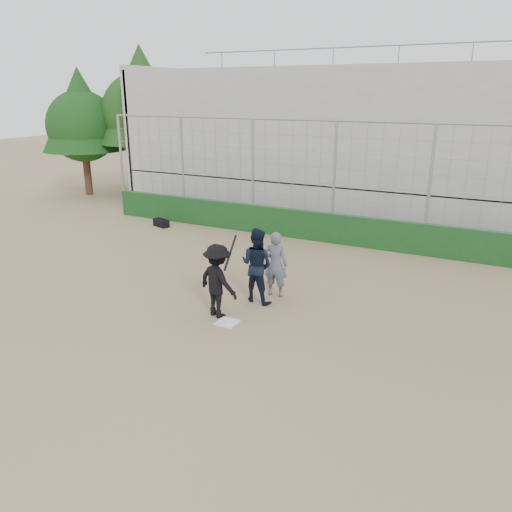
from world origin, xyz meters
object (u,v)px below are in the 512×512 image
at_px(equipment_bag, 161,223).
at_px(batter_at_plate, 218,281).
at_px(catcher_crouched, 256,277).
at_px(umpire, 275,267).

bearing_deg(equipment_bag, batter_at_plate, -43.80).
relative_size(batter_at_plate, catcher_crouched, 1.50).
bearing_deg(batter_at_plate, equipment_bag, 136.20).
xyz_separation_m(catcher_crouched, umpire, (0.25, 0.54, 0.13)).
bearing_deg(batter_at_plate, umpire, 68.58).
relative_size(catcher_crouched, equipment_bag, 1.70).
bearing_deg(umpire, equipment_bag, -36.20).
distance_m(batter_at_plate, equipment_bag, 8.42).
relative_size(batter_at_plate, equipment_bag, 2.54).
distance_m(catcher_crouched, equipment_bag, 8.00).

